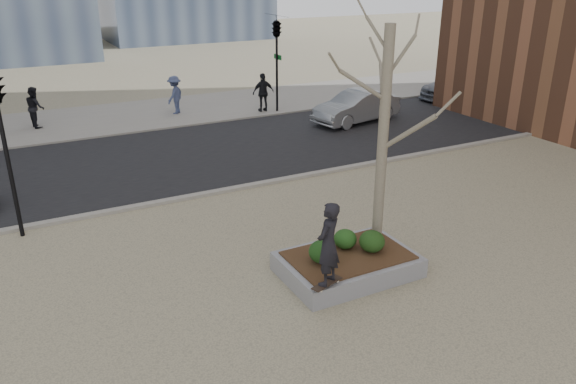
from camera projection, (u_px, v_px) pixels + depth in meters
ground at (310, 284)px, 12.51m from camera, size 120.00×120.00×0.00m
street at (176, 157)px, 20.72m from camera, size 60.00×8.00×0.02m
far_sidewalk at (131, 116)px, 26.47m from camera, size 60.00×6.00×0.02m
planter at (348, 265)px, 12.86m from camera, size 3.00×2.00×0.45m
planter_mulch at (348, 255)px, 12.77m from camera, size 2.70×1.70×0.04m
sycamore_tree at (385, 104)px, 12.20m from camera, size 2.80×2.80×6.60m
shrub_left at (322, 252)px, 12.34m from camera, size 0.60×0.60×0.51m
shrub_middle at (345, 239)px, 12.98m from camera, size 0.53×0.53×0.45m
shrub_right at (372, 241)px, 12.82m from camera, size 0.59×0.59×0.50m
skateboard at (327, 284)px, 11.57m from camera, size 0.80×0.44×0.08m
skateboarder at (328, 244)px, 11.22m from camera, size 0.78×0.71×1.79m
car_silver at (356, 107)px, 25.10m from camera, size 4.45×2.25×1.40m
car_third at (458, 85)px, 29.78m from camera, size 5.03×2.82×1.38m
pedestrian_a at (35, 107)px, 24.26m from camera, size 0.80×0.95×1.76m
pedestrian_b at (175, 95)px, 26.49m from camera, size 1.28×1.29×1.79m
pedestrian_c at (263, 92)px, 26.88m from camera, size 1.09×0.49×1.83m
traffic_light_near at (7, 154)px, 13.90m from camera, size 0.60×2.48×4.50m
traffic_light_far at (277, 65)px, 26.46m from camera, size 0.60×2.48×4.50m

